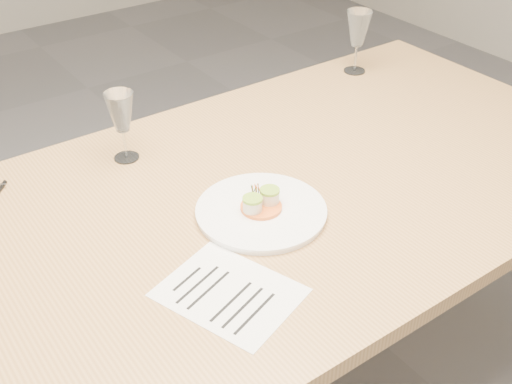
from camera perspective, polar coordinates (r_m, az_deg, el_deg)
dining_table at (r=1.48m, az=-6.40°, el=-4.90°), size 2.40×1.00×0.75m
dinner_plate at (r=1.45m, az=0.48°, el=-1.60°), size 0.30×0.30×0.08m
recipe_sheet at (r=1.26m, az=-2.40°, el=-8.93°), size 0.27×0.31×0.00m
wine_glass_1 at (r=1.63m, az=-11.93°, el=6.83°), size 0.07×0.07×0.18m
wine_glass_2 at (r=2.11m, az=9.07°, el=14.05°), size 0.08×0.08×0.20m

